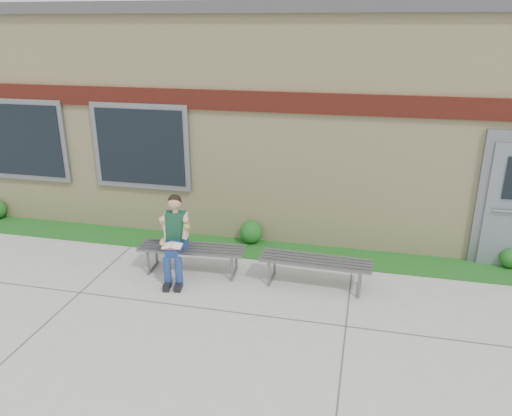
# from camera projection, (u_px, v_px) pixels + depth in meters

# --- Properties ---
(ground) EXTENTS (80.00, 80.00, 0.00)m
(ground) POSITION_uv_depth(u_px,v_px,m) (266.00, 338.00, 6.49)
(ground) COLOR #9E9E99
(ground) RESTS_ON ground
(grass_strip) EXTENTS (16.00, 0.80, 0.02)m
(grass_strip) POSITION_uv_depth(u_px,v_px,m) (296.00, 253.00, 8.86)
(grass_strip) COLOR #124715
(grass_strip) RESTS_ON ground
(school_building) EXTENTS (16.20, 6.22, 4.20)m
(school_building) POSITION_uv_depth(u_px,v_px,m) (321.00, 106.00, 11.23)
(school_building) COLOR beige
(school_building) RESTS_ON ground
(bench_left) EXTENTS (1.75, 0.60, 0.45)m
(bench_left) POSITION_uv_depth(u_px,v_px,m) (192.00, 253.00, 8.10)
(bench_left) COLOR slate
(bench_left) RESTS_ON ground
(bench_right) EXTENTS (1.73, 0.54, 0.45)m
(bench_right) POSITION_uv_depth(u_px,v_px,m) (315.00, 266.00, 7.68)
(bench_right) COLOR slate
(bench_right) RESTS_ON ground
(girl) EXTENTS (0.52, 0.84, 1.35)m
(girl) POSITION_uv_depth(u_px,v_px,m) (175.00, 237.00, 7.83)
(girl) COLOR navy
(girl) RESTS_ON ground
(shrub_mid) EXTENTS (0.42, 0.42, 0.42)m
(shrub_mid) POSITION_uv_depth(u_px,v_px,m) (251.00, 232.00, 9.20)
(shrub_mid) COLOR #124715
(shrub_mid) RESTS_ON grass_strip
(shrub_east) EXTENTS (0.33, 0.33, 0.33)m
(shrub_east) POSITION_uv_depth(u_px,v_px,m) (510.00, 258.00, 8.28)
(shrub_east) COLOR #124715
(shrub_east) RESTS_ON grass_strip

